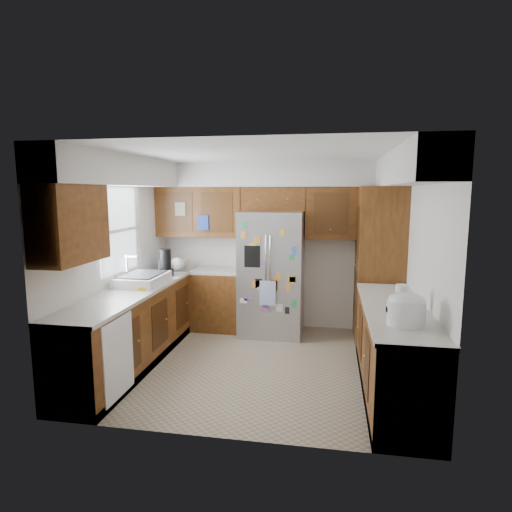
# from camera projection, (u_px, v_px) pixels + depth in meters

# --- Properties ---
(floor) EXTENTS (3.60, 3.60, 0.00)m
(floor) POSITION_uv_depth(u_px,v_px,m) (258.00, 365.00, 5.19)
(floor) COLOR tan
(floor) RESTS_ON ground
(room_shell) EXTENTS (3.64, 3.24, 2.52)m
(room_shell) POSITION_uv_depth(u_px,v_px,m) (254.00, 213.00, 5.29)
(room_shell) COLOR silver
(room_shell) RESTS_ON ground
(left_counter_run) EXTENTS (1.36, 3.20, 0.92)m
(left_counter_run) POSITION_uv_depth(u_px,v_px,m) (152.00, 324.00, 5.38)
(left_counter_run) COLOR #45240D
(left_counter_run) RESTS_ON ground
(right_counter_run) EXTENTS (0.63, 2.25, 0.92)m
(right_counter_run) POSITION_uv_depth(u_px,v_px,m) (393.00, 354.00, 4.41)
(right_counter_run) COLOR #45240D
(right_counter_run) RESTS_ON ground
(pantry) EXTENTS (0.60, 0.90, 2.15)m
(pantry) POSITION_uv_depth(u_px,v_px,m) (379.00, 265.00, 5.90)
(pantry) COLOR #45240D
(pantry) RESTS_ON ground
(fridge) EXTENTS (0.90, 0.79, 1.80)m
(fridge) POSITION_uv_depth(u_px,v_px,m) (272.00, 273.00, 6.23)
(fridge) COLOR gray
(fridge) RESTS_ON ground
(bridge_cabinet) EXTENTS (0.96, 0.34, 0.35)m
(bridge_cabinet) POSITION_uv_depth(u_px,v_px,m) (274.00, 199.00, 6.29)
(bridge_cabinet) COLOR #45240D
(bridge_cabinet) RESTS_ON fridge
(fridge_top_items) EXTENTS (0.76, 0.30, 0.30)m
(fridge_top_items) POSITION_uv_depth(u_px,v_px,m) (261.00, 178.00, 6.28)
(fridge_top_items) COLOR #13369B
(fridge_top_items) RESTS_ON bridge_cabinet
(sink_assembly) EXTENTS (0.52, 0.70, 0.37)m
(sink_assembly) POSITION_uv_depth(u_px,v_px,m) (142.00, 279.00, 5.39)
(sink_assembly) COLOR white
(sink_assembly) RESTS_ON left_counter_run
(left_counter_clutter) EXTENTS (0.40, 0.86, 0.38)m
(left_counter_clutter) POSITION_uv_depth(u_px,v_px,m) (169.00, 264.00, 6.12)
(left_counter_clutter) COLOR black
(left_counter_clutter) RESTS_ON left_counter_run
(rice_cooker) EXTENTS (0.34, 0.33, 0.29)m
(rice_cooker) POSITION_uv_depth(u_px,v_px,m) (406.00, 308.00, 3.74)
(rice_cooker) COLOR white
(rice_cooker) RESTS_ON right_counter_run
(paper_towel) EXTENTS (0.12, 0.12, 0.26)m
(paper_towel) POSITION_uv_depth(u_px,v_px,m) (401.00, 298.00, 4.19)
(paper_towel) COLOR white
(paper_towel) RESTS_ON right_counter_run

